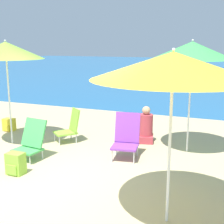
# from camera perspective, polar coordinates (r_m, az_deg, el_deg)

# --- Properties ---
(ground_plane) EXTENTS (60.00, 60.00, 0.00)m
(ground_plane) POSITION_cam_1_polar(r_m,az_deg,el_deg) (5.30, -11.78, -12.62)
(ground_plane) COLOR #C6B284
(sea_water) EXTENTS (60.00, 40.00, 0.01)m
(sea_water) POSITION_cam_1_polar(r_m,az_deg,el_deg) (29.68, 17.04, 7.63)
(sea_water) COLOR #23669E
(sea_water) RESTS_ON ground
(beach_umbrella_yellow) EXTENTS (1.93, 1.93, 2.17)m
(beach_umbrella_yellow) POSITION_cam_1_polar(r_m,az_deg,el_deg) (3.67, 11.09, 8.28)
(beach_umbrella_yellow) COLOR white
(beach_umbrella_yellow) RESTS_ON ground
(beach_umbrella_lime) EXTENTS (1.63, 1.63, 2.30)m
(beach_umbrella_lime) POSITION_cam_1_polar(r_m,az_deg,el_deg) (7.16, -18.86, 10.61)
(beach_umbrella_lime) COLOR white
(beach_umbrella_lime) RESTS_ON ground
(beach_umbrella_green) EXTENTS (1.64, 1.64, 2.30)m
(beach_umbrella_green) POSITION_cam_1_polar(r_m,az_deg,el_deg) (6.42, 14.46, 10.82)
(beach_umbrella_green) COLOR white
(beach_umbrella_green) RESTS_ON ground
(beach_chair_lime) EXTENTS (0.65, 0.67, 0.76)m
(beach_chair_lime) POSITION_cam_1_polar(r_m,az_deg,el_deg) (7.21, -7.69, -2.61)
(beach_chair_lime) COLOR silver
(beach_chair_lime) RESTS_ON ground
(beach_chair_purple) EXTENTS (0.59, 0.68, 0.87)m
(beach_chair_purple) POSITION_cam_1_polar(r_m,az_deg,el_deg) (6.20, 2.63, -4.46)
(beach_chair_purple) COLOR silver
(beach_chair_purple) RESTS_ON ground
(beach_chair_green) EXTENTS (0.57, 0.58, 0.77)m
(beach_chair_green) POSITION_cam_1_polar(r_m,az_deg,el_deg) (6.32, -14.56, -5.02)
(beach_chair_green) COLOR silver
(beach_chair_green) RESTS_ON ground
(person_seated_near) EXTENTS (0.43, 0.48, 0.84)m
(person_seated_near) POSITION_cam_1_polar(r_m,az_deg,el_deg) (7.17, 6.21, -2.86)
(person_seated_near) COLOR #BF3F4C
(person_seated_near) RESTS_ON ground
(backpack_lime) EXTENTS (0.30, 0.24, 0.38)m
(backpack_lime) POSITION_cam_1_polar(r_m,az_deg,el_deg) (5.71, -17.22, -9.01)
(backpack_lime) COLOR #8ECC3D
(backpack_lime) RESTS_ON ground
(backpack_yellow) EXTENTS (0.29, 0.24, 0.32)m
(backpack_yellow) POSITION_cam_1_polar(r_m,az_deg,el_deg) (8.52, -18.33, -2.22)
(backpack_yellow) COLOR yellow
(backpack_yellow) RESTS_ON ground
(seagull) EXTENTS (0.27, 0.11, 0.23)m
(seagull) POSITION_cam_1_polar(r_m,az_deg,el_deg) (8.86, 6.33, -1.23)
(seagull) COLOR gold
(seagull) RESTS_ON ground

